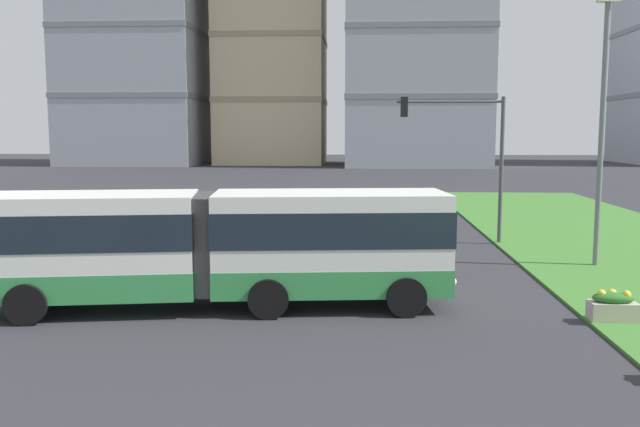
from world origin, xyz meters
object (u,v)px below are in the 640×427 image
at_px(articulated_bus, 221,245).
at_px(flower_planter_3, 613,306).
at_px(traffic_light_far_right, 466,142).
at_px(streetlight_median, 602,121).

bearing_deg(articulated_bus, flower_planter_3, -5.32).
xyz_separation_m(articulated_bus, traffic_light_far_right, (7.82, 10.64, 2.47)).
bearing_deg(articulated_bus, streetlight_median, 27.48).
xyz_separation_m(flower_planter_3, traffic_light_far_right, (-1.83, 11.54, 3.70)).
bearing_deg(articulated_bus, traffic_light_far_right, 53.69).
bearing_deg(flower_planter_3, streetlight_median, 74.61).
xyz_separation_m(traffic_light_far_right, streetlight_median, (3.73, -4.63, 0.78)).
bearing_deg(streetlight_median, flower_planter_3, -105.39).
height_order(flower_planter_3, streetlight_median, streetlight_median).
xyz_separation_m(articulated_bus, streetlight_median, (11.55, 6.01, 3.26)).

